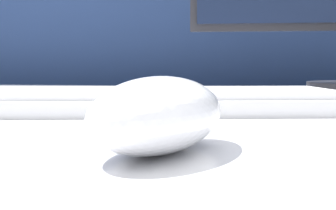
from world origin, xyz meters
The scene contains 3 objects.
partition_panel centered at (0.00, 0.68, 0.69)m, with size 5.00×0.03×1.37m.
computer_mouse_near centered at (-0.04, -0.26, 0.74)m, with size 0.09×0.13×0.04m.
keyboard centered at (-0.09, -0.04, 0.73)m, with size 0.45×0.20×0.02m.
Camera 1 is at (-0.00, -0.52, 0.77)m, focal length 50.00 mm.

